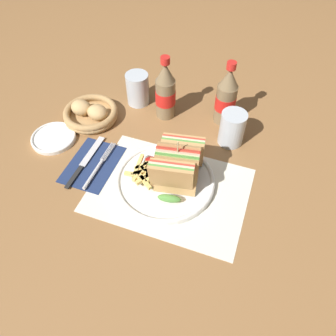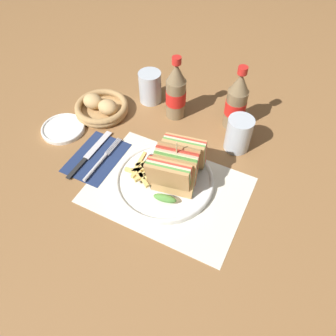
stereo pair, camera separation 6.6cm
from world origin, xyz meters
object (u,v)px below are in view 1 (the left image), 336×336
Objects in this scene: plate_main at (165,181)px; knife at (85,162)px; bread_basket at (91,113)px; club_sandwich at (177,166)px; glass_far at (138,89)px; side_saucer at (54,138)px; coke_bottle_far at (226,97)px; glass_near at (232,130)px; fork at (97,169)px; coke_bottle_near at (165,92)px.

plate_main is 1.30× the size of knife.
knife is 1.19× the size of bread_basket.
club_sandwich is 0.36m from glass_far.
side_saucer is (-0.39, 0.03, -0.06)m from club_sandwich.
coke_bottle_far is at bearing 19.04° from bread_basket.
glass_near is at bearing 6.48° from bread_basket.
club_sandwich is 0.91× the size of coke_bottle_far.
coke_bottle_far is at bearing 50.04° from fork.
side_saucer is (-0.13, 0.05, 0.00)m from knife.
fork is at bearing -17.66° from knife.
knife is at bearing -96.57° from glass_far.
coke_bottle_far reaches higher than plate_main.
glass_near is (0.22, -0.05, -0.04)m from coke_bottle_near.
club_sandwich is at bearing -24.27° from bread_basket.
side_saucer is at bearing -141.31° from coke_bottle_near.
side_saucer is (-0.45, -0.25, -0.08)m from coke_bottle_far.
club_sandwich is at bearing -100.87° from coke_bottle_far.
plate_main is 2.53× the size of glass_near.
glass_far is (-0.11, 0.03, -0.04)m from coke_bottle_near.
plate_main is 0.23m from knife.
side_saucer reaches higher than knife.
club_sandwich reaches higher than bread_basket.
fork is 0.86× the size of coke_bottle_near.
coke_bottle_near is 0.11m from glass_far.
glass_near is (0.04, -0.08, -0.04)m from coke_bottle_far.
coke_bottle_near reaches higher than bread_basket.
glass_far is (-0.23, 0.28, -0.02)m from club_sandwich.
fork is 0.31m from coke_bottle_near.
fork and side_saucer have the same top height.
coke_bottle_far reaches higher than glass_near.
glass_far reaches higher than plate_main.
plate_main is at bearing -6.46° from side_saucer.
knife is at bearing 162.34° from fork.
bread_basket reaches higher than fork.
fork reaches higher than knife.
coke_bottle_near is 0.36m from side_saucer.
side_saucer is at bearing 173.54° from plate_main.
coke_bottle_far is 1.97× the size of glass_far.
fork is at bearing -143.23° from glass_near.
plate_main is at bearing -27.87° from bread_basket.
side_saucer is at bearing -124.01° from glass_far.
plate_main is 0.25m from glass_near.
club_sandwich is 0.27m from knife.
bread_basket is at bearing -160.96° from coke_bottle_far.
fork is 1.34× the size of side_saucer.
glass_near is 0.79× the size of side_saucer.
glass_far is (0.03, 0.30, 0.05)m from knife.
coke_bottle_near is at bearing 109.96° from plate_main.
knife is 0.99× the size of coke_bottle_far.
plate_main is 0.19m from fork.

